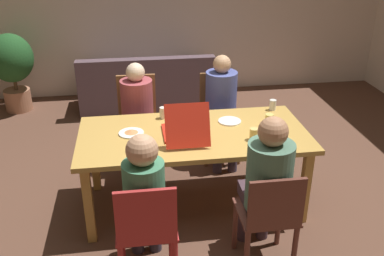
# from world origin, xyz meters

# --- Properties ---
(ground_plane) EXTENTS (20.00, 20.00, 0.00)m
(ground_plane) POSITION_xyz_m (0.00, 0.00, 0.00)
(ground_plane) COLOR brown
(back_wall) EXTENTS (7.00, 0.12, 2.67)m
(back_wall) POSITION_xyz_m (0.00, 3.20, 1.33)
(back_wall) COLOR beige
(back_wall) RESTS_ON ground
(dining_table) EXTENTS (2.04, 0.98, 0.76)m
(dining_table) POSITION_xyz_m (0.00, 0.00, 0.68)
(dining_table) COLOR #C29446
(dining_table) RESTS_ON ground
(chair_0) EXTENTS (0.43, 0.42, 0.88)m
(chair_0) POSITION_xyz_m (0.43, -0.93, 0.49)
(chair_0) COLOR brown
(chair_0) RESTS_ON ground
(person_0) EXTENTS (0.34, 0.50, 1.26)m
(person_0) POSITION_xyz_m (0.43, -0.80, 0.74)
(person_0) COLOR #442F38
(person_0) RESTS_ON ground
(chair_1) EXTENTS (0.43, 0.39, 0.97)m
(chair_1) POSITION_xyz_m (0.43, 0.93, 0.51)
(chair_1) COLOR brown
(chair_1) RESTS_ON ground
(person_1) EXTENTS (0.34, 0.52, 1.21)m
(person_1) POSITION_xyz_m (0.43, 0.79, 0.72)
(person_1) COLOR #42394C
(person_1) RESTS_ON ground
(chair_2) EXTENTS (0.43, 0.38, 0.99)m
(chair_2) POSITION_xyz_m (-0.48, 0.90, 0.55)
(chair_2) COLOR #925F36
(chair_2) RESTS_ON ground
(person_2) EXTENTS (0.33, 0.55, 1.18)m
(person_2) POSITION_xyz_m (-0.48, 0.75, 0.69)
(person_2) COLOR #373346
(person_2) RESTS_ON ground
(chair_3) EXTENTS (0.43, 0.39, 0.90)m
(chair_3) POSITION_xyz_m (-0.48, -0.97, 0.51)
(chair_3) COLOR #AD2B2B
(chair_3) RESTS_ON ground
(person_3) EXTENTS (0.29, 0.49, 1.20)m
(person_3) POSITION_xyz_m (-0.48, -0.83, 0.71)
(person_3) COLOR #352F3C
(person_3) RESTS_ON ground
(pizza_box_0) EXTENTS (0.37, 0.51, 0.37)m
(pizza_box_0) POSITION_xyz_m (-0.09, -0.05, 0.81)
(pizza_box_0) COLOR red
(pizza_box_0) RESTS_ON dining_table
(plate_0) EXTENTS (0.21, 0.21, 0.01)m
(plate_0) POSITION_xyz_m (0.37, 0.19, 0.76)
(plate_0) COLOR white
(plate_0) RESTS_ON dining_table
(plate_1) EXTENTS (0.22, 0.22, 0.03)m
(plate_1) POSITION_xyz_m (-0.55, 0.06, 0.77)
(plate_1) COLOR white
(plate_1) RESTS_ON dining_table
(drinking_glass_0) EXTENTS (0.08, 0.08, 0.11)m
(drinking_glass_0) POSITION_xyz_m (0.71, 0.06, 0.81)
(drinking_glass_0) COLOR #DEC964
(drinking_glass_0) RESTS_ON dining_table
(drinking_glass_1) EXTENTS (0.08, 0.08, 0.11)m
(drinking_glass_1) POSITION_xyz_m (0.49, -0.21, 0.81)
(drinking_glass_1) COLOR #E2C068
(drinking_glass_1) RESTS_ON dining_table
(drinking_glass_2) EXTENTS (0.07, 0.07, 0.11)m
(drinking_glass_2) POSITION_xyz_m (0.86, 0.40, 0.81)
(drinking_glass_2) COLOR silver
(drinking_glass_2) RESTS_ON dining_table
(drinking_glass_3) EXTENTS (0.07, 0.07, 0.11)m
(drinking_glass_3) POSITION_xyz_m (-0.24, 0.36, 0.81)
(drinking_glass_3) COLOR silver
(drinking_glass_3) RESTS_ON dining_table
(couch) EXTENTS (1.87, 0.79, 0.81)m
(couch) POSITION_xyz_m (-0.31, 2.47, 0.29)
(couch) COLOR #56434B
(couch) RESTS_ON ground
(potted_plant) EXTENTS (0.61, 0.61, 1.10)m
(potted_plant) POSITION_xyz_m (-2.15, 2.66, 0.68)
(potted_plant) COLOR #A86F51
(potted_plant) RESTS_ON ground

